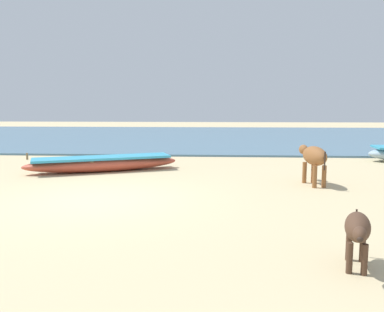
{
  "coord_description": "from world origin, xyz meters",
  "views": [
    {
      "loc": [
        2.62,
        -8.57,
        2.08
      ],
      "look_at": [
        1.91,
        3.1,
        0.6
      ],
      "focal_mm": 38.17,
      "sensor_mm": 36.0,
      "label": 1
    }
  ],
  "objects": [
    {
      "name": "ground",
      "position": [
        0.0,
        0.0,
        0.0
      ],
      "size": [
        80.0,
        80.0,
        0.0
      ],
      "primitive_type": "plane",
      "color": "#CCB789"
    },
    {
      "name": "sea_water",
      "position": [
        0.0,
        17.59,
        0.04
      ],
      "size": [
        60.0,
        20.0,
        0.08
      ],
      "primitive_type": "cube",
      "color": "slate",
      "rests_on": "ground"
    },
    {
      "name": "fishing_boat_0",
      "position": [
        -0.94,
        3.86,
        0.25
      ],
      "size": [
        4.75,
        2.72,
        0.66
      ],
      "rotation": [
        0.0,
        0.0,
        3.54
      ],
      "color": "#B74733",
      "rests_on": "ground"
    },
    {
      "name": "cow_adult_brown",
      "position": [
        5.13,
        2.06,
        0.73
      ],
      "size": [
        0.64,
        1.55,
        1.01
      ],
      "rotation": [
        0.0,
        0.0,
        1.75
      ],
      "color": "brown",
      "rests_on": "ground"
    },
    {
      "name": "calf_near_dark",
      "position": [
        4.41,
        -3.47,
        0.51
      ],
      "size": [
        0.52,
        1.07,
        0.71
      ],
      "rotation": [
        0.0,
        0.0,
        4.43
      ],
      "color": "#4C3323",
      "rests_on": "ground"
    }
  ]
}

